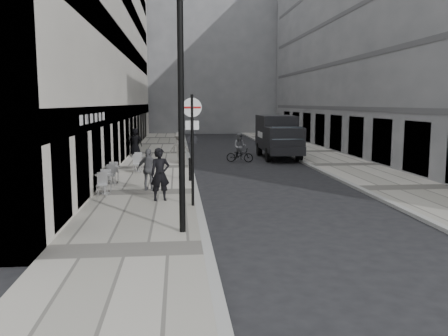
{
  "coord_description": "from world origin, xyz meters",
  "views": [
    {
      "loc": [
        -0.71,
        -8.73,
        3.68
      ],
      "look_at": [
        0.92,
        7.81,
        1.4
      ],
      "focal_mm": 38.0,
      "sensor_mm": 36.0,
      "label": 1
    }
  ],
  "objects_px": {
    "walking_man": "(160,174)",
    "sign_post": "(192,135)",
    "cyclist": "(240,151)",
    "panel_van": "(278,134)",
    "lamppost": "(181,98)"
  },
  "relations": [
    {
      "from": "walking_man",
      "to": "lamppost",
      "type": "relative_size",
      "value": 0.29
    },
    {
      "from": "cyclist",
      "to": "walking_man",
      "type": "bearing_deg",
      "value": -93.27
    },
    {
      "from": "sign_post",
      "to": "panel_van",
      "type": "distance_m",
      "value": 16.23
    },
    {
      "from": "sign_post",
      "to": "cyclist",
      "type": "relative_size",
      "value": 2.12
    },
    {
      "from": "sign_post",
      "to": "panel_van",
      "type": "xyz_separation_m",
      "value": [
        6.2,
        14.97,
        -0.98
      ]
    },
    {
      "from": "sign_post",
      "to": "cyclist",
      "type": "height_order",
      "value": "sign_post"
    },
    {
      "from": "walking_man",
      "to": "sign_post",
      "type": "xyz_separation_m",
      "value": [
        1.16,
        -0.98,
        1.5
      ]
    },
    {
      "from": "cyclist",
      "to": "sign_post",
      "type": "bearing_deg",
      "value": -87.14
    },
    {
      "from": "sign_post",
      "to": "cyclist",
      "type": "distance_m",
      "value": 13.53
    },
    {
      "from": "sign_post",
      "to": "cyclist",
      "type": "xyz_separation_m",
      "value": [
        3.37,
        12.97,
        -1.88
      ]
    },
    {
      "from": "walking_man",
      "to": "panel_van",
      "type": "height_order",
      "value": "panel_van"
    },
    {
      "from": "panel_van",
      "to": "cyclist",
      "type": "height_order",
      "value": "panel_van"
    },
    {
      "from": "lamppost",
      "to": "panel_van",
      "type": "height_order",
      "value": "lamppost"
    },
    {
      "from": "lamppost",
      "to": "cyclist",
      "type": "relative_size",
      "value": 3.64
    },
    {
      "from": "sign_post",
      "to": "lamppost",
      "type": "distance_m",
      "value": 3.63
    }
  ]
}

